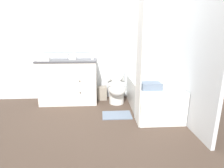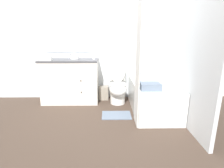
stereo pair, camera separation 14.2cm
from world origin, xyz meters
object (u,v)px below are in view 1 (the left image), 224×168
(hand_towel_folded, at_px, (44,59))
(bath_towel_folded, at_px, (151,86))
(vanity_cabinet, at_px, (69,81))
(sink_faucet, at_px, (69,57))
(bath_mat, at_px, (117,115))
(toilet, at_px, (116,85))
(soap_dispenser, at_px, (92,56))
(bathtub, at_px, (151,95))
(tissue_box, at_px, (73,57))
(wastebasket, at_px, (102,93))

(hand_towel_folded, height_order, bath_towel_folded, hand_towel_folded)
(vanity_cabinet, relative_size, hand_towel_folded, 5.09)
(hand_towel_folded, bearing_deg, sink_faucet, 36.33)
(vanity_cabinet, height_order, sink_faucet, sink_faucet)
(vanity_cabinet, distance_m, sink_faucet, 0.51)
(bath_mat, bearing_deg, toilet, 85.61)
(soap_dispenser, relative_size, bath_towel_folded, 0.49)
(toilet, distance_m, bath_towel_folded, 0.98)
(soap_dispenser, relative_size, hand_towel_folded, 0.68)
(soap_dispenser, bearing_deg, bath_towel_folded, -44.46)
(toilet, height_order, soap_dispenser, soap_dispenser)
(sink_faucet, xyz_separation_m, toilet, (0.98, -0.27, -0.56))
(bath_towel_folded, bearing_deg, sink_faucet, 142.71)
(toilet, distance_m, soap_dispenser, 0.77)
(sink_faucet, bearing_deg, bathtub, -21.93)
(toilet, bearing_deg, bath_towel_folded, -60.47)
(tissue_box, bearing_deg, bath_mat, -45.15)
(soap_dispenser, height_order, bath_towel_folded, soap_dispenser)
(bathtub, height_order, bath_towel_folded, bath_towel_folded)
(bathtub, xyz_separation_m, bath_towel_folded, (-0.15, -0.46, 0.32))
(vanity_cabinet, height_order, tissue_box, tissue_box)
(toilet, bearing_deg, bathtub, -30.90)
(vanity_cabinet, bearing_deg, hand_towel_folded, -162.82)
(bath_towel_folded, bearing_deg, vanity_cabinet, 147.50)
(hand_towel_folded, bearing_deg, tissue_box, 24.81)
(vanity_cabinet, bearing_deg, soap_dispenser, 1.56)
(toilet, height_order, bath_towel_folded, toilet)
(toilet, xyz_separation_m, hand_towel_folded, (-1.40, -0.04, 0.56))
(hand_towel_folded, bearing_deg, bath_towel_folded, -22.93)
(wastebasket, height_order, tissue_box, tissue_box)
(bathtub, relative_size, bath_towel_folded, 4.61)
(toilet, height_order, tissue_box, tissue_box)
(soap_dispenser, height_order, hand_towel_folded, soap_dispenser)
(toilet, xyz_separation_m, soap_dispenser, (-0.48, 0.11, 0.59))
(vanity_cabinet, bearing_deg, bath_mat, -38.43)
(bathtub, relative_size, wastebasket, 4.99)
(tissue_box, bearing_deg, soap_dispenser, -12.93)
(bath_mat, bearing_deg, bath_towel_folded, -19.70)
(sink_faucet, bearing_deg, bath_mat, -44.65)
(sink_faucet, xyz_separation_m, bathtub, (1.60, -0.64, -0.66))
(soap_dispenser, xyz_separation_m, bath_mat, (0.43, -0.75, -0.95))
(vanity_cabinet, distance_m, bathtub, 1.68)
(hand_towel_folded, xyz_separation_m, bath_towel_folded, (1.87, -0.79, -0.34))
(wastebasket, distance_m, tissue_box, 0.99)
(hand_towel_folded, bearing_deg, soap_dispenser, 8.94)
(tissue_box, relative_size, soap_dispenser, 0.92)
(sink_faucet, distance_m, bathtub, 1.85)
(tissue_box, distance_m, bath_mat, 1.51)
(bathtub, bearing_deg, hand_towel_folded, 170.66)
(bathtub, relative_size, bath_mat, 2.88)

